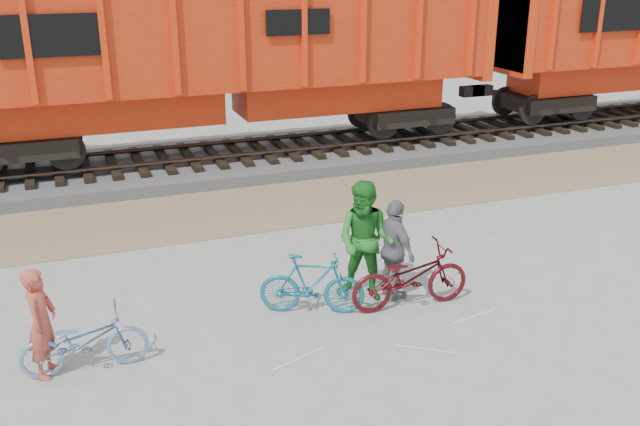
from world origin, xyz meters
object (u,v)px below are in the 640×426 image
Objects in this scene: bicycle_maroon at (410,277)px; person_man at (365,241)px; person_solo at (42,322)px; hopper_car_center at (226,52)px; bicycle_blue at (84,341)px; bicycle_teal at (312,284)px; person_woman at (394,250)px.

person_man is (-0.55, 0.56, 0.48)m from bicycle_maroon.
person_solo is at bearing 92.88° from bicycle_maroon.
bicycle_blue is (-4.28, -9.04, -2.56)m from hopper_car_center.
bicycle_blue is at bearing -130.95° from person_man.
person_solo reaches higher than bicycle_teal.
person_man reaches higher than bicycle_teal.
bicycle_blue is at bearing 94.05° from bicycle_maroon.
person_woman reaches higher than bicycle_teal.
hopper_car_center is 8.81m from person_woman.
bicycle_maroon is 0.99× the size of person_man.
hopper_car_center reaches higher than person_solo.
person_solo is 5.43m from person_woman.
hopper_car_center is 8.96m from bicycle_teal.
bicycle_maroon is at bearing -87.78° from bicycle_blue.
bicycle_teal is at bearing -81.32° from bicycle_blue.
bicycle_teal is 1.06× the size of person_solo.
person_man is 0.50m from person_woman.
person_man reaches higher than person_woman.
bicycle_teal is 1.14m from person_man.
bicycle_teal is 0.98× the size of person_woman.
bicycle_teal is 0.83× the size of person_man.
person_woman is at bearing 21.07° from person_man.
hopper_car_center reaches higher than bicycle_blue.
person_woman reaches higher than person_solo.
person_man is (4.47, 0.68, 0.56)m from bicycle_blue.
hopper_car_center is 8.60m from person_man.
hopper_car_center is at bearing 7.39° from bicycle_maroon.
person_woman is at bearing -83.10° from bicycle_blue.
person_woman reaches higher than bicycle_maroon.
bicycle_maroon is 5.52m from person_solo.
person_woman is at bearing -66.85° from person_solo.
hopper_car_center reaches higher than bicycle_maroon.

